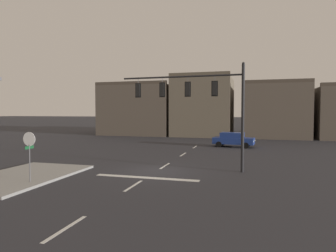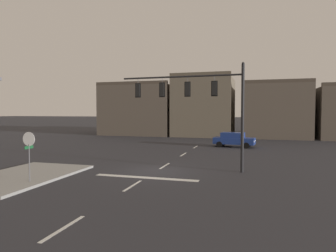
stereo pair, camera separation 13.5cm
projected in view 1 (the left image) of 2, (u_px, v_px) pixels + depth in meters
name	position (u px, v px, depth m)	size (l,w,h in m)	color
ground_plane	(156.00, 171.00, 19.64)	(400.00, 400.00, 0.00)	#2B2B30
sidewalk_near_corner	(22.00, 176.00, 17.70)	(5.00, 8.00, 0.15)	gray
stop_bar_paint	(146.00, 178.00, 17.72)	(6.40, 0.50, 0.01)	silver
lane_centreline	(165.00, 166.00, 21.56)	(0.16, 26.40, 0.01)	silver
signal_mast_near_side	(198.00, 97.00, 19.99)	(8.46, 0.59, 7.08)	black
stop_sign	(29.00, 145.00, 16.02)	(0.76, 0.64, 2.83)	#56565B
car_lot_nearside	(233.00, 139.00, 33.05)	(4.61, 2.35, 1.61)	navy
building_row	(236.00, 111.00, 48.61)	(43.67, 13.71, 9.76)	brown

